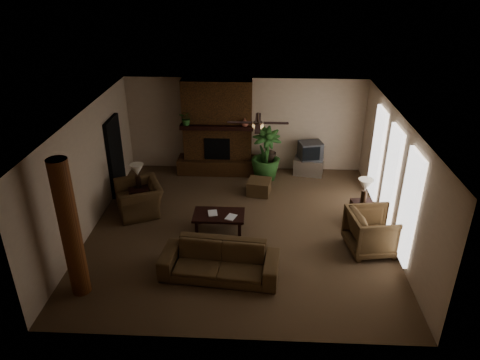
# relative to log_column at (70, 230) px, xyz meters

# --- Properties ---
(room_shell) EXTENTS (7.00, 7.00, 7.00)m
(room_shell) POSITION_rel_log_column_xyz_m (2.95, 2.40, 0.00)
(room_shell) COLOR brown
(room_shell) RESTS_ON ground
(fireplace) EXTENTS (2.40, 0.70, 2.80)m
(fireplace) POSITION_rel_log_column_xyz_m (2.15, 5.62, -0.24)
(fireplace) COLOR #563217
(fireplace) RESTS_ON ground
(windows) EXTENTS (0.08, 3.65, 2.35)m
(windows) POSITION_rel_log_column_xyz_m (6.40, 2.60, -0.05)
(windows) COLOR white
(windows) RESTS_ON ground
(log_column) EXTENTS (0.36, 0.36, 2.80)m
(log_column) POSITION_rel_log_column_xyz_m (0.00, 0.00, 0.00)
(log_column) COLOR brown
(log_column) RESTS_ON ground
(doorway) EXTENTS (0.10, 1.00, 2.10)m
(doorway) POSITION_rel_log_column_xyz_m (-0.49, 4.20, -0.35)
(doorway) COLOR black
(doorway) RESTS_ON ground
(ceiling_fan) EXTENTS (1.35, 1.35, 0.37)m
(ceiling_fan) POSITION_rel_log_column_xyz_m (3.35, 2.70, 1.13)
(ceiling_fan) COLOR #302015
(ceiling_fan) RESTS_ON ceiling
(sofa) EXTENTS (2.43, 0.93, 0.93)m
(sofa) POSITION_rel_log_column_xyz_m (2.65, 0.62, -0.94)
(sofa) COLOR #513B22
(sofa) RESTS_ON ground
(armchair_left) EXTENTS (1.22, 1.42, 1.05)m
(armchair_left) POSITION_rel_log_column_xyz_m (0.38, 3.07, -0.87)
(armchair_left) COLOR #513B22
(armchair_left) RESTS_ON ground
(armchair_right) EXTENTS (1.10, 1.16, 1.05)m
(armchair_right) POSITION_rel_log_column_xyz_m (5.91, 1.65, -0.87)
(armchair_right) COLOR #513B22
(armchair_right) RESTS_ON ground
(coffee_table) EXTENTS (1.20, 0.70, 0.43)m
(coffee_table) POSITION_rel_log_column_xyz_m (2.47, 2.32, -1.03)
(coffee_table) COLOR black
(coffee_table) RESTS_ON ground
(ottoman) EXTENTS (0.69, 0.69, 0.40)m
(ottoman) POSITION_rel_log_column_xyz_m (3.40, 4.22, -1.20)
(ottoman) COLOR #513B22
(ottoman) RESTS_ON ground
(tv_stand) EXTENTS (0.93, 0.65, 0.50)m
(tv_stand) POSITION_rel_log_column_xyz_m (4.87, 5.55, -1.15)
(tv_stand) COLOR silver
(tv_stand) RESTS_ON ground
(tv) EXTENTS (0.74, 0.65, 0.52)m
(tv) POSITION_rel_log_column_xyz_m (4.89, 5.54, -0.64)
(tv) COLOR #353537
(tv) RESTS_ON tv_stand
(floor_vase) EXTENTS (0.34, 0.34, 0.77)m
(floor_vase) POSITION_rel_log_column_xyz_m (3.71, 5.48, -0.97)
(floor_vase) COLOR #34251D
(floor_vase) RESTS_ON ground
(floor_plant) EXTENTS (1.27, 1.71, 0.85)m
(floor_plant) POSITION_rel_log_column_xyz_m (3.58, 5.20, -0.97)
(floor_plant) COLOR #2A5421
(floor_plant) RESTS_ON ground
(side_table_left) EXTENTS (0.63, 0.63, 0.55)m
(side_table_left) POSITION_rel_log_column_xyz_m (0.31, 3.35, -1.12)
(side_table_left) COLOR black
(side_table_left) RESTS_ON ground
(lamp_left) EXTENTS (0.36, 0.36, 0.65)m
(lamp_left) POSITION_rel_log_column_xyz_m (0.32, 3.35, -0.40)
(lamp_left) COLOR #302015
(lamp_left) RESTS_ON side_table_left
(side_table_right) EXTENTS (0.57, 0.57, 0.55)m
(side_table_right) POSITION_rel_log_column_xyz_m (5.93, 2.83, -1.12)
(side_table_right) COLOR black
(side_table_right) RESTS_ON ground
(lamp_right) EXTENTS (0.37, 0.37, 0.65)m
(lamp_right) POSITION_rel_log_column_xyz_m (5.90, 2.77, -0.40)
(lamp_right) COLOR #302015
(lamp_right) RESTS_ON side_table_right
(mantel_plant) EXTENTS (0.48, 0.51, 0.33)m
(mantel_plant) POSITION_rel_log_column_xyz_m (1.30, 5.34, 0.32)
(mantel_plant) COLOR #2A5421
(mantel_plant) RESTS_ON fireplace
(mantel_vase) EXTENTS (0.28, 0.28, 0.22)m
(mantel_vase) POSITION_rel_log_column_xyz_m (2.96, 5.32, 0.27)
(mantel_vase) COLOR brown
(mantel_vase) RESTS_ON fireplace
(book_a) EXTENTS (0.22, 0.07, 0.29)m
(book_a) POSITION_rel_log_column_xyz_m (2.22, 2.31, -0.83)
(book_a) COLOR #999999
(book_a) RESTS_ON coffee_table
(book_b) EXTENTS (0.21, 0.10, 0.29)m
(book_b) POSITION_rel_log_column_xyz_m (2.67, 2.21, -0.82)
(book_b) COLOR #999999
(book_b) RESTS_ON coffee_table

